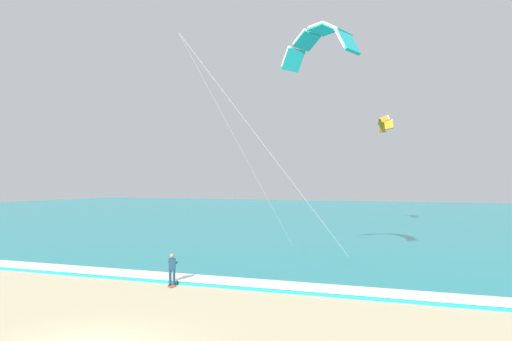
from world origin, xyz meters
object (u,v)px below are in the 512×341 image
Objects in this scene: surfboard at (172,285)px; kite_primary at (320,41)px; kitesurfer at (172,268)px; kite_distant at (385,122)px.

surfboard is 0.10× the size of kite_primary.
kite_distant reaches higher than kitesurfer.
kite_distant is at bearing 94.76° from kite_primary.
kitesurfer is at bearing -125.94° from kite_primary.
kitesurfer is (-0.01, 0.02, 0.91)m from surfboard.
kite_distant is at bearing 86.41° from kitesurfer.
kitesurfer is 0.33× the size of kite_distant.
surfboard is 0.86× the size of kitesurfer.
kitesurfer is 16.30m from kite_primary.
surfboard is 0.91m from kitesurfer.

